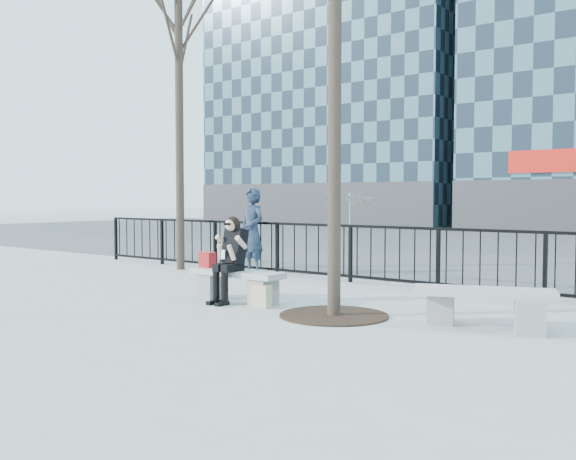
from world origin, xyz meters
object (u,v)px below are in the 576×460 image
Objects in this scene: standing_man at (252,231)px; bench_second at (483,304)px; seated_woman at (229,260)px; bench_main at (236,282)px.

bench_second is at bearing -11.57° from standing_man.
bench_main is at bearing 90.00° from seated_woman.
bench_main is 3.84m from bench_second.
bench_main is 0.97× the size of bench_second.
bench_second is at bearing 7.71° from seated_woman.
seated_woman reaches higher than bench_main.
standing_man reaches higher than bench_second.
standing_man is (-5.95, 2.44, 0.60)m from bench_second.
bench_second is 6.46m from standing_man.
bench_main is at bearing -42.08° from standing_man.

